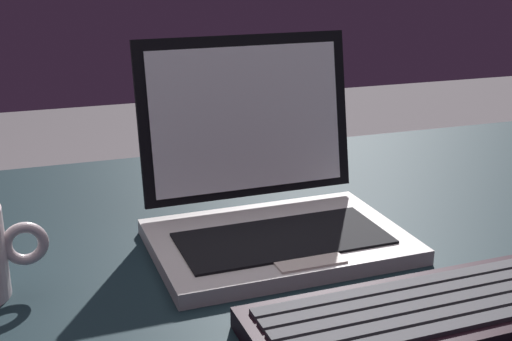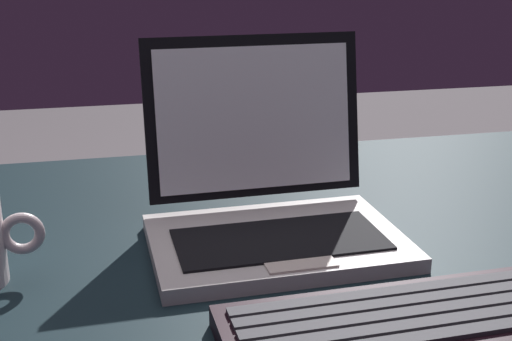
{
  "view_description": "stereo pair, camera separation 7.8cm",
  "coord_description": "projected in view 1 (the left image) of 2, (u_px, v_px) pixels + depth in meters",
  "views": [
    {
      "loc": [
        -0.26,
        -0.68,
        1.05
      ],
      "look_at": [
        -0.02,
        0.02,
        0.81
      ],
      "focal_mm": 47.79,
      "sensor_mm": 36.0,
      "label": 1
    },
    {
      "loc": [
        -0.18,
        -0.7,
        1.05
      ],
      "look_at": [
        -0.02,
        0.02,
        0.81
      ],
      "focal_mm": 47.79,
      "sensor_mm": 36.0,
      "label": 2
    }
  ],
  "objects": [
    {
      "name": "desk",
      "position": [
        275.0,
        290.0,
        0.81
      ],
      "size": [
        1.57,
        0.8,
        0.72
      ],
      "color": "black",
      "rests_on": "ground"
    },
    {
      "name": "laptop_front",
      "position": [
        270.0,
        199.0,
        0.81
      ],
      "size": [
        0.29,
        0.25,
        0.23
      ],
      "color": "beige",
      "rests_on": "desk"
    },
    {
      "name": "external_keyboard",
      "position": [
        417.0,
        317.0,
        0.62
      ],
      "size": [
        0.32,
        0.13,
        0.02
      ],
      "color": "black",
      "rests_on": "desk"
    }
  ]
}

